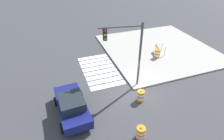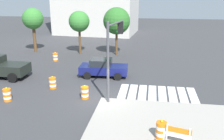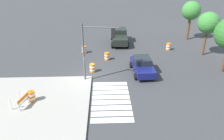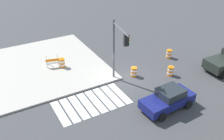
{
  "view_description": "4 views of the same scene",
  "coord_description": "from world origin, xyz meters",
  "px_view_note": "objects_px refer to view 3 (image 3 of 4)",
  "views": [
    {
      "loc": [
        -10.54,
        5.71,
        9.87
      ],
      "look_at": [
        1.67,
        1.33,
        1.33
      ],
      "focal_mm": 29.44,
      "sensor_mm": 36.0,
      "label": 1
    },
    {
      "loc": [
        3.38,
        -16.51,
        7.4
      ],
      "look_at": [
        0.39,
        2.42,
        1.51
      ],
      "focal_mm": 40.72,
      "sensor_mm": 36.0,
      "label": 2
    },
    {
      "loc": [
        18.96,
        1.3,
        10.34
      ],
      "look_at": [
        0.39,
        2.02,
        0.98
      ],
      "focal_mm": 34.43,
      "sensor_mm": 36.0,
      "label": 3
    },
    {
      "loc": [
        10.57,
        16.67,
        12.46
      ],
      "look_at": [
        1.45,
        0.6,
        1.7
      ],
      "focal_mm": 40.67,
      "sensor_mm": 36.0,
      "label": 4
    }
  ],
  "objects_px": {
    "construction_barricade": "(21,100)",
    "street_tree_streetside_far": "(191,11)",
    "street_tree_streetside_near": "(209,23)",
    "traffic_barrel_crosswalk_end": "(84,50)",
    "traffic_barrel_median_near": "(107,56)",
    "sports_car": "(142,65)",
    "traffic_barrel_on_sidewalk": "(32,96)",
    "pickup_truck": "(119,36)",
    "traffic_barrel_near_corner": "(168,47)",
    "traffic_barrel_median_far": "(92,68)",
    "traffic_light_pole": "(95,43)"
  },
  "relations": [
    {
      "from": "pickup_truck",
      "to": "street_tree_streetside_near",
      "type": "bearing_deg",
      "value": 64.38
    },
    {
      "from": "street_tree_streetside_far",
      "to": "traffic_barrel_median_near",
      "type": "bearing_deg",
      "value": -59.55
    },
    {
      "from": "sports_car",
      "to": "traffic_barrel_crosswalk_end",
      "type": "bearing_deg",
      "value": -131.3
    },
    {
      "from": "traffic_barrel_median_far",
      "to": "construction_barricade",
      "type": "height_order",
      "value": "construction_barricade"
    },
    {
      "from": "construction_barricade",
      "to": "traffic_light_pole",
      "type": "xyz_separation_m",
      "value": [
        -4.06,
        5.78,
        3.19
      ]
    },
    {
      "from": "pickup_truck",
      "to": "street_tree_streetside_near",
      "type": "relative_size",
      "value": 0.99
    },
    {
      "from": "traffic_barrel_median_far",
      "to": "traffic_barrel_on_sidewalk",
      "type": "height_order",
      "value": "traffic_barrel_on_sidewalk"
    },
    {
      "from": "pickup_truck",
      "to": "traffic_barrel_near_corner",
      "type": "relative_size",
      "value": 5.1
    },
    {
      "from": "traffic_light_pole",
      "to": "traffic_barrel_near_corner",
      "type": "bearing_deg",
      "value": 130.95
    },
    {
      "from": "traffic_barrel_median_near",
      "to": "traffic_barrel_median_far",
      "type": "distance_m",
      "value": 3.44
    },
    {
      "from": "pickup_truck",
      "to": "traffic_barrel_median_near",
      "type": "relative_size",
      "value": 5.1
    },
    {
      "from": "traffic_barrel_near_corner",
      "to": "traffic_barrel_median_far",
      "type": "xyz_separation_m",
      "value": [
        5.95,
        -9.68,
        0.0
      ]
    },
    {
      "from": "traffic_barrel_crosswalk_end",
      "to": "construction_barricade",
      "type": "xyz_separation_m",
      "value": [
        11.38,
        -4.0,
        0.27
      ]
    },
    {
      "from": "pickup_truck",
      "to": "traffic_barrel_near_corner",
      "type": "bearing_deg",
      "value": 64.07
    },
    {
      "from": "traffic_barrel_crosswalk_end",
      "to": "traffic_light_pole",
      "type": "height_order",
      "value": "traffic_light_pole"
    },
    {
      "from": "street_tree_streetside_near",
      "to": "sports_car",
      "type": "bearing_deg",
      "value": -61.46
    },
    {
      "from": "pickup_truck",
      "to": "traffic_light_pole",
      "type": "distance_m",
      "value": 11.75
    },
    {
      "from": "street_tree_streetside_near",
      "to": "traffic_barrel_median_far",
      "type": "bearing_deg",
      "value": -72.87
    },
    {
      "from": "pickup_truck",
      "to": "traffic_barrel_median_near",
      "type": "bearing_deg",
      "value": -17.64
    },
    {
      "from": "traffic_barrel_near_corner",
      "to": "traffic_barrel_median_near",
      "type": "xyz_separation_m",
      "value": [
        2.89,
        -8.1,
        0.0
      ]
    },
    {
      "from": "construction_barricade",
      "to": "street_tree_streetside_far",
      "type": "distance_m",
      "value": 25.18
    },
    {
      "from": "construction_barricade",
      "to": "street_tree_streetside_far",
      "type": "xyz_separation_m",
      "value": [
        -16.23,
        18.93,
        3.45
      ]
    },
    {
      "from": "sports_car",
      "to": "traffic_barrel_median_near",
      "type": "height_order",
      "value": "sports_car"
    },
    {
      "from": "construction_barricade",
      "to": "traffic_light_pole",
      "type": "relative_size",
      "value": 0.25
    },
    {
      "from": "pickup_truck",
      "to": "street_tree_streetside_far",
      "type": "xyz_separation_m",
      "value": [
        -1.19,
        10.2,
        3.2
      ]
    },
    {
      "from": "street_tree_streetside_near",
      "to": "construction_barricade",
      "type": "bearing_deg",
      "value": -61.42
    },
    {
      "from": "sports_car",
      "to": "traffic_barrel_on_sidewalk",
      "type": "xyz_separation_m",
      "value": [
        4.95,
        -9.89,
        -0.21
      ]
    },
    {
      "from": "traffic_barrel_median_near",
      "to": "street_tree_streetside_near",
      "type": "bearing_deg",
      "value": 95.26
    },
    {
      "from": "sports_car",
      "to": "traffic_barrel_median_near",
      "type": "distance_m",
      "value": 4.99
    },
    {
      "from": "construction_barricade",
      "to": "street_tree_streetside_near",
      "type": "distance_m",
      "value": 21.62
    },
    {
      "from": "traffic_barrel_crosswalk_end",
      "to": "traffic_light_pole",
      "type": "bearing_deg",
      "value": 13.62
    },
    {
      "from": "street_tree_streetside_near",
      "to": "traffic_light_pole",
      "type": "bearing_deg",
      "value": -64.61
    },
    {
      "from": "traffic_light_pole",
      "to": "street_tree_streetside_near",
      "type": "xyz_separation_m",
      "value": [
        -6.17,
        12.99,
        0.07
      ]
    },
    {
      "from": "traffic_barrel_crosswalk_end",
      "to": "traffic_barrel_on_sidewalk",
      "type": "distance_m",
      "value": 11.17
    },
    {
      "from": "traffic_barrel_median_far",
      "to": "traffic_light_pole",
      "type": "distance_m",
      "value": 4.03
    },
    {
      "from": "pickup_truck",
      "to": "street_tree_streetside_far",
      "type": "height_order",
      "value": "street_tree_streetside_far"
    },
    {
      "from": "traffic_barrel_near_corner",
      "to": "pickup_truck",
      "type": "bearing_deg",
      "value": -115.93
    },
    {
      "from": "traffic_barrel_near_corner",
      "to": "construction_barricade",
      "type": "distance_m",
      "value": 19.18
    },
    {
      "from": "traffic_light_pole",
      "to": "street_tree_streetside_near",
      "type": "height_order",
      "value": "traffic_light_pole"
    },
    {
      "from": "sports_car",
      "to": "traffic_barrel_crosswalk_end",
      "type": "distance_m",
      "value": 8.61
    },
    {
      "from": "traffic_barrel_median_far",
      "to": "street_tree_streetside_far",
      "type": "xyz_separation_m",
      "value": [
        -10.17,
        13.66,
        3.71
      ]
    },
    {
      "from": "street_tree_streetside_near",
      "to": "traffic_barrel_near_corner",
      "type": "bearing_deg",
      "value": -115.11
    },
    {
      "from": "traffic_barrel_crosswalk_end",
      "to": "traffic_barrel_median_near",
      "type": "xyz_separation_m",
      "value": [
        2.25,
        2.85,
        0.0
      ]
    },
    {
      "from": "traffic_barrel_median_far",
      "to": "street_tree_streetside_near",
      "type": "height_order",
      "value": "street_tree_streetside_near"
    },
    {
      "from": "sports_car",
      "to": "traffic_light_pole",
      "type": "xyz_separation_m",
      "value": [
        1.65,
        -4.68,
        3.1
      ]
    },
    {
      "from": "traffic_barrel_median_far",
      "to": "construction_barricade",
      "type": "relative_size",
      "value": 0.73
    },
    {
      "from": "construction_barricade",
      "to": "pickup_truck",
      "type": "bearing_deg",
      "value": 149.87
    },
    {
      "from": "street_tree_streetside_far",
      "to": "traffic_barrel_median_far",
      "type": "bearing_deg",
      "value": -53.33
    },
    {
      "from": "construction_barricade",
      "to": "street_tree_streetside_near",
      "type": "relative_size",
      "value": 0.26
    },
    {
      "from": "street_tree_streetside_far",
      "to": "traffic_light_pole",
      "type": "bearing_deg",
      "value": -47.22
    }
  ]
}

